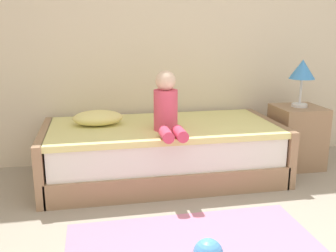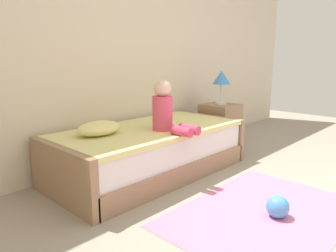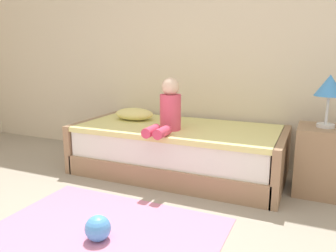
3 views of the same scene
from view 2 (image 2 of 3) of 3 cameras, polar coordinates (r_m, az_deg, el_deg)
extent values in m
cube|color=beige|center=(3.84, -6.10, 15.87)|extent=(7.20, 0.10, 2.90)
cube|color=#997556|center=(3.35, -3.12, -6.92)|extent=(2.00, 1.00, 0.20)
cube|color=white|center=(3.29, -3.17, -3.21)|extent=(1.94, 0.94, 0.25)
cube|color=#E5E08C|center=(3.25, -3.20, -0.66)|extent=(1.98, 0.98, 0.05)
cube|color=#997556|center=(2.75, -18.97, -8.62)|extent=(0.07, 1.00, 0.50)
cube|color=#997556|center=(4.05, 7.39, -1.46)|extent=(0.07, 1.00, 0.50)
cube|color=#997556|center=(4.33, 9.47, 0.03)|extent=(0.44, 0.44, 0.60)
cylinder|color=silver|center=(4.28, 9.61, 4.16)|extent=(0.15, 0.15, 0.03)
cylinder|color=silver|center=(4.26, 9.68, 5.96)|extent=(0.02, 0.02, 0.24)
cone|color=#3F8CD8|center=(4.25, 9.78, 8.78)|extent=(0.24, 0.24, 0.18)
cylinder|color=#E04C6B|center=(3.08, -1.02, 2.35)|extent=(0.20, 0.20, 0.34)
sphere|color=beige|center=(3.05, -1.04, 6.92)|extent=(0.17, 0.17, 0.17)
cylinder|color=#D83F60|center=(2.87, 2.50, -0.94)|extent=(0.09, 0.22, 0.09)
cylinder|color=#D83F60|center=(2.95, 3.90, -0.59)|extent=(0.09, 0.22, 0.09)
ellipsoid|color=#F2E58C|center=(2.97, -12.49, -0.39)|extent=(0.44, 0.30, 0.13)
sphere|color=#4C99E5|center=(2.60, 19.44, -13.74)|extent=(0.18, 0.18, 0.18)
cube|color=pink|center=(2.66, 16.98, -14.97)|extent=(1.60, 1.10, 0.01)
camera|label=1|loc=(1.85, 76.22, 7.65)|focal=41.19mm
camera|label=3|loc=(3.50, 56.56, 7.33)|focal=35.71mm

